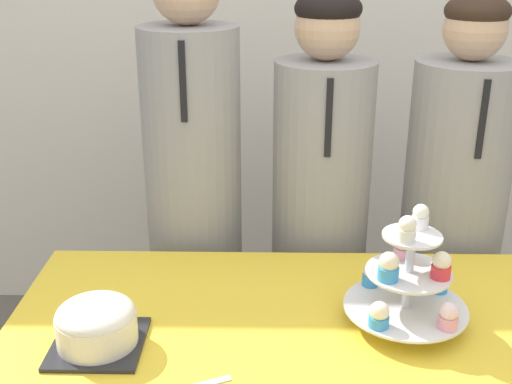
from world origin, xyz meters
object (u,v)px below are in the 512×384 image
Objects in this scene: cupcake_stand at (409,279)px; student_1 at (319,236)px; student_0 at (195,219)px; round_cake at (96,324)px; student_2 at (449,241)px.

student_1 is at bearing 105.46° from cupcake_stand.
student_0 reaches higher than cupcake_stand.
round_cake is 0.86m from student_1.
student_1 is at bearing -0.00° from student_0.
cupcake_stand is at bearing -74.54° from student_1.
student_0 reaches higher than round_cake.
student_1 reaches higher than round_cake.
student_2 is (0.95, 0.66, -0.12)m from round_cake.
student_1 is (-0.16, 0.57, -0.17)m from cupcake_stand.
student_0 reaches higher than student_2.
student_0 is 0.81m from student_2.
student_2 is at bearing 0.00° from student_1.
student_0 is at bearing 180.00° from student_1.
cupcake_stand is at bearing -45.76° from student_0.
cupcake_stand is 0.20× the size of student_2.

